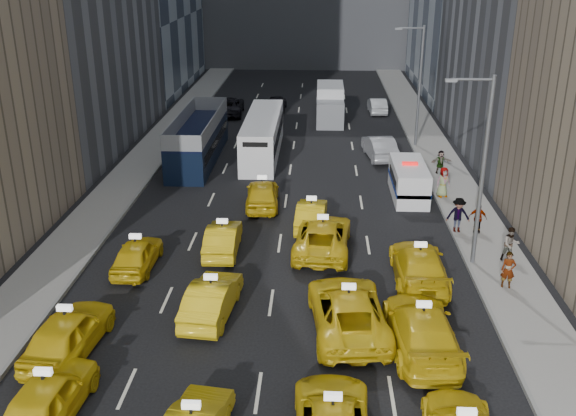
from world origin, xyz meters
name	(u,v)px	position (x,y,z in m)	size (l,w,h in m)	color
sidewalk_west	(135,171)	(-10.50, 25.00, 0.07)	(3.00, 90.00, 0.15)	gray
sidewalk_east	(448,176)	(10.50, 25.00, 0.07)	(3.00, 90.00, 0.15)	gray
curb_west	(156,171)	(-9.05, 25.00, 0.09)	(0.15, 90.00, 0.18)	slate
curb_east	(426,175)	(9.05, 25.00, 0.09)	(0.15, 90.00, 0.18)	slate
streetlight_near	(481,166)	(9.18, 12.00, 4.92)	(2.15, 0.22, 9.00)	#595B60
streetlight_far	(418,82)	(9.18, 32.00, 4.92)	(2.15, 0.22, 9.00)	#595B60
taxi_4	(48,398)	(-6.49, 0.36, 0.79)	(1.87, 4.66, 1.59)	gold
taxi_8	(68,333)	(-7.19, 4.02, 0.83)	(1.96, 4.87, 1.66)	gold
taxi_9	(212,298)	(-2.33, 6.90, 0.76)	(1.61, 4.63, 1.52)	gold
taxi_10	(348,310)	(3.15, 6.10, 0.84)	(2.78, 6.03, 1.68)	gold
taxi_11	(422,329)	(5.84, 4.88, 0.84)	(2.35, 5.78, 1.68)	gold
taxi_12	(137,254)	(-6.49, 10.88, 0.71)	(1.68, 4.18, 1.43)	gold
taxi_13	(223,239)	(-2.73, 12.84, 0.72)	(1.52, 4.36, 1.44)	gold
taxi_14	(322,236)	(2.17, 13.23, 0.80)	(2.65, 5.74, 1.60)	gold
taxi_15	(419,265)	(6.48, 10.18, 0.81)	(2.28, 5.61, 1.63)	gold
taxi_16	(262,194)	(-1.31, 19.05, 0.79)	(1.87, 4.64, 1.58)	gold
taxi_17	(311,215)	(1.58, 16.18, 0.72)	(1.52, 4.35, 1.43)	gold
nypd_van	(409,181)	(7.39, 21.15, 0.98)	(2.51, 5.24, 2.17)	white
double_decker	(198,138)	(-6.61, 27.87, 1.64)	(3.68, 11.55, 3.30)	black
city_bus	(263,136)	(-2.16, 29.35, 1.43)	(3.00, 11.32, 2.89)	silver
box_truck	(330,104)	(2.85, 39.85, 1.50)	(2.93, 6.87, 3.05)	silver
misc_car_0	(379,147)	(6.30, 29.03, 0.82)	(1.73, 4.95, 1.63)	#9EA0A6
misc_car_1	(228,106)	(-6.40, 41.87, 0.79)	(2.61, 5.67, 1.58)	black
misc_car_2	(329,101)	(2.81, 44.70, 0.75)	(2.09, 5.15, 1.49)	gray
misc_car_3	(276,103)	(-2.10, 43.47, 0.74)	(1.74, 4.32, 1.47)	black
misc_car_4	(377,105)	(7.27, 43.12, 0.69)	(1.47, 4.21, 1.39)	#ADB1B5
pedestrian_0	(508,270)	(10.24, 9.59, 0.99)	(0.61, 0.40, 1.68)	gray
pedestrian_1	(511,244)	(11.07, 12.26, 0.99)	(0.82, 0.45, 1.69)	gray
pedestrian_2	(458,215)	(9.25, 15.58, 1.09)	(1.22, 0.50, 1.89)	gray
pedestrian_3	(478,218)	(10.27, 15.58, 0.94)	(0.93, 0.42, 1.59)	gray
pedestrian_4	(443,182)	(9.40, 20.85, 1.06)	(0.89, 0.49, 1.83)	gray
pedestrian_5	(441,162)	(10.02, 25.33, 0.92)	(1.43, 0.41, 1.54)	gray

